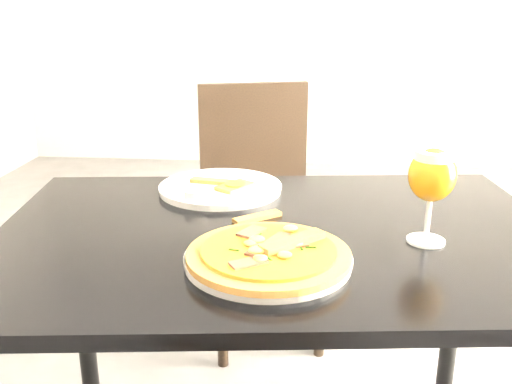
# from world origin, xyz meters

# --- Properties ---
(dining_table) EXTENTS (1.28, 0.93, 0.75)m
(dining_table) POSITION_xyz_m (-0.32, -0.28, 0.66)
(dining_table) COLOR black
(dining_table) RESTS_ON ground
(chair_far) EXTENTS (0.53, 0.53, 0.93)m
(chair_far) POSITION_xyz_m (-0.44, 0.57, 0.51)
(chair_far) COLOR black
(chair_far) RESTS_ON ground
(plate_main) EXTENTS (0.40, 0.40, 0.02)m
(plate_main) POSITION_xyz_m (-0.33, -0.45, 0.76)
(plate_main) COLOR white
(plate_main) RESTS_ON dining_table
(pizza) EXTENTS (0.30, 0.30, 0.03)m
(pizza) POSITION_xyz_m (-0.33, -0.46, 0.78)
(pizza) COLOR brown
(pizza) RESTS_ON plate_main
(plate_second) EXTENTS (0.37, 0.37, 0.02)m
(plate_second) POSITION_xyz_m (-0.48, -0.03, 0.76)
(plate_second) COLOR white
(plate_second) RESTS_ON dining_table
(crust_scraps) EXTENTS (0.17, 0.12, 0.01)m
(crust_scraps) POSITION_xyz_m (-0.46, -0.04, 0.77)
(crust_scraps) COLOR brown
(crust_scraps) RESTS_ON plate_second
(loose_crust) EXTENTS (0.11, 0.09, 0.01)m
(loose_crust) POSITION_xyz_m (-0.37, -0.22, 0.75)
(loose_crust) COLOR brown
(loose_crust) RESTS_ON dining_table
(sauce_cup) EXTENTS (0.06, 0.06, 0.04)m
(sauce_cup) POSITION_xyz_m (-0.53, -0.14, 0.77)
(sauce_cup) COLOR silver
(sauce_cup) RESTS_ON dining_table
(beer_glass) EXTENTS (0.09, 0.09, 0.19)m
(beer_glass) POSITION_xyz_m (-0.02, -0.32, 0.89)
(beer_glass) COLOR white
(beer_glass) RESTS_ON dining_table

